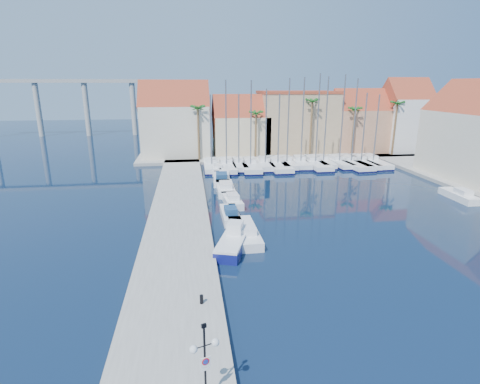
{
  "coord_description": "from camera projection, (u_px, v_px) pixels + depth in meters",
  "views": [
    {
      "loc": [
        -7.68,
        -22.89,
        13.22
      ],
      "look_at": [
        -2.88,
        12.15,
        3.0
      ],
      "focal_mm": 28.0,
      "sensor_mm": 36.0,
      "label": 1
    }
  ],
  "objects": [
    {
      "name": "sailboat_2",
      "position": [
        238.0,
        165.0,
        60.92
      ],
      "size": [
        2.32,
        8.43,
        11.77
      ],
      "rotation": [
        0.0,
        0.0,
        0.01
      ],
      "color": "white",
      "rests_on": "ground"
    },
    {
      "name": "motorboat_west_2",
      "position": [
        232.0,
        200.0,
        42.6
      ],
      "size": [
        2.12,
        5.45,
        1.4
      ],
      "rotation": [
        0.0,
        0.0,
        0.08
      ],
      "color": "white",
      "rests_on": "ground"
    },
    {
      "name": "ground",
      "position": [
        304.0,
        278.0,
        26.46
      ],
      "size": [
        260.0,
        260.0,
        0.0
      ],
      "primitive_type": "plane",
      "color": "black",
      "rests_on": "ground"
    },
    {
      "name": "sailboat_6",
      "position": [
        286.0,
        163.0,
        62.21
      ],
      "size": [
        2.91,
        9.04,
        14.16
      ],
      "rotation": [
        0.0,
        0.0,
        -0.06
      ],
      "color": "white",
      "rests_on": "ground"
    },
    {
      "name": "building_4",
      "position": [
        404.0,
        118.0,
        72.74
      ],
      "size": [
        8.3,
        8.0,
        14.0
      ],
      "color": "white",
      "rests_on": "shore_north"
    },
    {
      "name": "shore_north",
      "position": [
        280.0,
        153.0,
        73.38
      ],
      "size": [
        54.0,
        16.0,
        0.5
      ],
      "primitive_type": "cube",
      "color": "gray",
      "rests_on": "ground"
    },
    {
      "name": "fishing_boat",
      "position": [
        233.0,
        241.0,
        31.04
      ],
      "size": [
        3.6,
        5.99,
        1.99
      ],
      "rotation": [
        0.0,
        0.0,
        -0.32
      ],
      "color": "navy",
      "rests_on": "ground"
    },
    {
      "name": "sailboat_8",
      "position": [
        314.0,
        163.0,
        62.29
      ],
      "size": [
        3.04,
        10.91,
        14.83
      ],
      "rotation": [
        0.0,
        0.0,
        0.02
      ],
      "color": "white",
      "rests_on": "ground"
    },
    {
      "name": "building_3",
      "position": [
        357.0,
        123.0,
        72.82
      ],
      "size": [
        10.3,
        8.0,
        12.0
      ],
      "color": "tan",
      "rests_on": "shore_north"
    },
    {
      "name": "motorboat_west_0",
      "position": [
        245.0,
        232.0,
        33.39
      ],
      "size": [
        2.31,
        6.98,
        1.4
      ],
      "rotation": [
        0.0,
        0.0,
        0.01
      ],
      "color": "white",
      "rests_on": "ground"
    },
    {
      "name": "sailboat_3",
      "position": [
        250.0,
        165.0,
        60.46
      ],
      "size": [
        3.33,
        10.63,
        13.8
      ],
      "rotation": [
        0.0,
        0.0,
        -0.05
      ],
      "color": "white",
      "rests_on": "ground"
    },
    {
      "name": "motorboat_west_5",
      "position": [
        218.0,
        169.0,
        57.89
      ],
      "size": [
        1.96,
        5.55,
        1.4
      ],
      "rotation": [
        0.0,
        0.0,
        -0.04
      ],
      "color": "white",
      "rests_on": "ground"
    },
    {
      "name": "sailboat_1",
      "position": [
        226.0,
        165.0,
        60.37
      ],
      "size": [
        3.16,
        10.62,
        13.86
      ],
      "rotation": [
        0.0,
        0.0,
        -0.04
      ],
      "color": "white",
      "rests_on": "ground"
    },
    {
      "name": "motorboat_west_3",
      "position": [
        225.0,
        188.0,
        47.57
      ],
      "size": [
        2.26,
        6.69,
        1.4
      ],
      "rotation": [
        0.0,
        0.0,
        -0.02
      ],
      "color": "white",
      "rests_on": "ground"
    },
    {
      "name": "building_6",
      "position": [
        478.0,
        135.0,
        51.66
      ],
      "size": [
        9.0,
        14.3,
        13.5
      ],
      "color": "beige",
      "rests_on": "shore_east"
    },
    {
      "name": "viaduct",
      "position": [
        65.0,
        96.0,
        96.57
      ],
      "size": [
        48.0,
        2.2,
        14.45
      ],
      "color": "#9E9E99",
      "rests_on": "ground"
    },
    {
      "name": "building_2",
      "position": [
        296.0,
        122.0,
        72.1
      ],
      "size": [
        14.2,
        10.2,
        11.5
      ],
      "color": "tan",
      "rests_on": "shore_north"
    },
    {
      "name": "palm_4",
      "position": [
        397.0,
        105.0,
        67.69
      ],
      "size": [
        2.6,
        2.6,
        10.65
      ],
      "color": "brown",
      "rests_on": "shore_north"
    },
    {
      "name": "palm_3",
      "position": [
        355.0,
        111.0,
        66.91
      ],
      "size": [
        2.6,
        2.6,
        9.65
      ],
      "color": "brown",
      "rests_on": "shore_north"
    },
    {
      "name": "sailboat_9",
      "position": [
        322.0,
        162.0,
        63.02
      ],
      "size": [
        2.64,
        8.67,
        14.41
      ],
      "rotation": [
        0.0,
        0.0,
        -0.04
      ],
      "color": "white",
      "rests_on": "ground"
    },
    {
      "name": "building_1",
      "position": [
        241.0,
        128.0,
        69.98
      ],
      "size": [
        10.3,
        8.0,
        11.0
      ],
      "color": "beige",
      "rests_on": "shore_north"
    },
    {
      "name": "sailboat_10",
      "position": [
        338.0,
        162.0,
        62.82
      ],
      "size": [
        2.81,
        8.95,
        14.72
      ],
      "rotation": [
        0.0,
        0.0,
        0.05
      ],
      "color": "white",
      "rests_on": "ground"
    },
    {
      "name": "sailboat_0",
      "position": [
        212.0,
        166.0,
        60.17
      ],
      "size": [
        2.56,
        9.48,
        11.7
      ],
      "rotation": [
        0.0,
        0.0,
        -0.01
      ],
      "color": "white",
      "rests_on": "ground"
    },
    {
      "name": "quay_west",
      "position": [
        179.0,
        217.0,
        38.06
      ],
      "size": [
        6.0,
        77.0,
        0.5
      ],
      "primitive_type": "cube",
      "color": "gray",
      "rests_on": "ground"
    },
    {
      "name": "lamp_post",
      "position": [
        205.0,
        351.0,
        14.95
      ],
      "size": [
        1.22,
        0.63,
        3.72
      ],
      "rotation": [
        0.0,
        0.0,
        0.32
      ],
      "color": "black",
      "rests_on": "quay_west"
    },
    {
      "name": "bollard",
      "position": [
        202.0,
        299.0,
        22.47
      ],
      "size": [
        0.22,
        0.22,
        0.55
      ],
      "primitive_type": "cylinder",
      "color": "black",
      "rests_on": "quay_west"
    },
    {
      "name": "sailboat_7",
      "position": [
        300.0,
        162.0,
        62.44
      ],
      "size": [
        2.94,
        8.75,
        14.29
      ],
      "rotation": [
        0.0,
        0.0,
        -0.08
      ],
      "color": "white",
      "rests_on": "ground"
    },
    {
      "name": "palm_2",
      "position": [
        312.0,
        103.0,
        65.48
      ],
      "size": [
        2.6,
        2.6,
        11.15
      ],
      "color": "brown",
      "rests_on": "shore_north"
    },
    {
      "name": "motorboat_west_6",
      "position": [
        214.0,
        164.0,
        61.6
      ],
      "size": [
        2.61,
        7.25,
        1.4
      ],
      "rotation": [
        0.0,
        0.0,
        -0.04
      ],
      "color": "white",
      "rests_on": "ground"
    },
    {
      "name": "palm_0",
      "position": [
        198.0,
        110.0,
        63.13
      ],
      "size": [
        2.6,
        2.6,
        10.15
      ],
      "color": "brown",
      "rests_on": "shore_north"
    },
    {
      "name": "motorboat_west_4",
      "position": [
        222.0,
        178.0,
        52.45
      ],
      "size": [
        2.67,
        6.96,
        1.4
      ],
      "rotation": [
        0.0,
        0.0,
        -0.07
      ],
      "color": "white",
      "rests_on": "ground"
    },
    {
      "name": "motorboat_west_1",
      "position": [
        230.0,
        214.0,
        37.93
      ],
      "size": [
        1.69,
        5.24,
        1.4
      ],
      "rotation": [
        0.0,
        0.0,
        0.0
      ],
      "color": "white",
      "rests_on": "ground"
    },
    {
      "name": "sailboat_4",
      "position": [
        265.0,
        164.0,
        61.46
      ],
      "size": [
        2.9,
        9.09,
        12.56
      ],
      "rotation": [
        0.0,
        0.0,
        -0.06
      ],
      "color": "white",
      "rests_on": "ground"
    },
    {
      "name": "motorboat_east_1",
      "position": [
        460.0,
        195.0,
        44.4
      ],
      "size": [
        1.88,
        5.53,
        1.4
      ],
      "rotation": [
        0.0,
        0.0,
        -0.02
      ],
      "color": "white",
      "rests_on": "ground"
    },
    {
      "name": "building_0",
      "position": [
        175.0,
        122.0,
        68.08
      ],
      "size": [
        12.3,
        9.0,
        13.5
      ],
      "color": "beige",
      "rests_on": "shore_north"
    },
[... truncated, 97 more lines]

